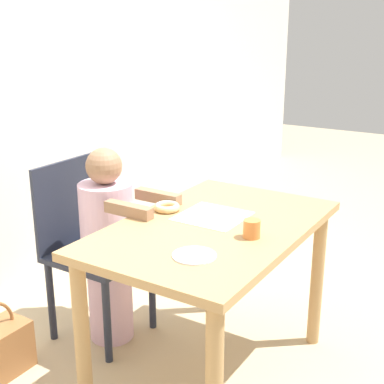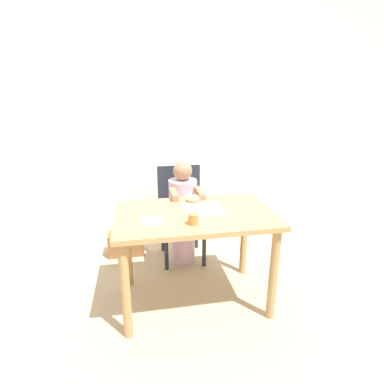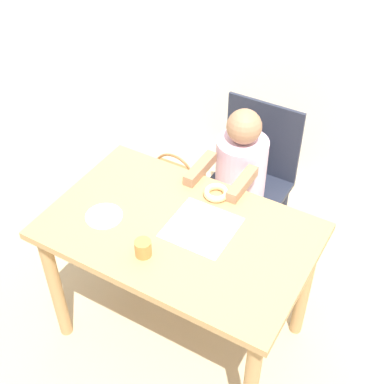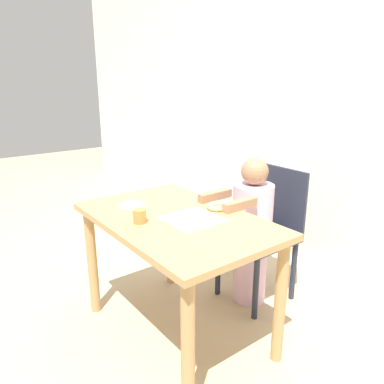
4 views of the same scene
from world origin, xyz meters
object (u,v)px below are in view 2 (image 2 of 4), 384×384
at_px(child_figure, 183,214).
at_px(donut, 193,198).
at_px(chair, 181,212).
at_px(handbag, 126,242).
at_px(cup, 193,219).

height_order(child_figure, donut, child_figure).
bearing_deg(child_figure, chair, 90.00).
relative_size(chair, donut, 7.60).
relative_size(chair, child_figure, 0.90).
xyz_separation_m(handbag, cup, (0.49, -1.00, 0.63)).
height_order(donut, handbag, donut).
distance_m(chair, child_figure, 0.13).
xyz_separation_m(donut, cup, (-0.08, -0.45, 0.02)).
relative_size(donut, cup, 1.61).
xyz_separation_m(chair, donut, (0.03, -0.44, 0.28)).
relative_size(child_figure, handbag, 2.66).
relative_size(chair, handbag, 2.40).
height_order(handbag, cup, cup).
bearing_deg(child_figure, handbag, 156.41).
height_order(chair, child_figure, child_figure).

